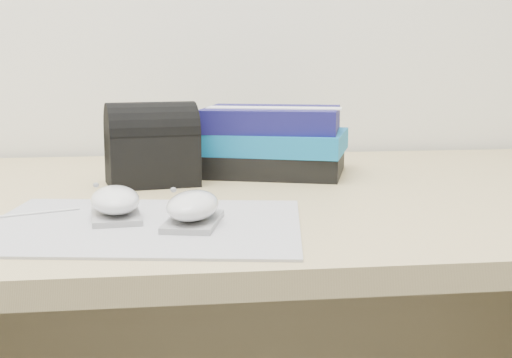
{
  "coord_description": "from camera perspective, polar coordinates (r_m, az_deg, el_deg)",
  "views": [
    {
      "loc": [
        -0.18,
        0.55,
        0.93
      ],
      "look_at": [
        -0.07,
        1.45,
        0.77
      ],
      "focal_mm": 50.0,
      "sensor_mm": 36.0,
      "label": 1
    }
  ],
  "objects": [
    {
      "name": "desk",
      "position": [
        1.19,
        2.08,
        -11.46
      ],
      "size": [
        1.6,
        0.8,
        0.73
      ],
      "color": "tan",
      "rests_on": "ground"
    },
    {
      "name": "mousepad",
      "position": [
        0.84,
        -8.97,
        -3.66
      ],
      "size": [
        0.41,
        0.34,
        0.0
      ],
      "primitive_type": "cube",
      "rotation": [
        0.0,
        0.0,
        -0.17
      ],
      "color": "gray",
      "rests_on": "desk"
    },
    {
      "name": "pouch",
      "position": [
        1.11,
        -8.35,
        2.72
      ],
      "size": [
        0.15,
        0.12,
        0.13
      ],
      "color": "black",
      "rests_on": "desk"
    },
    {
      "name": "mouse_rear",
      "position": [
        0.88,
        -11.2,
        -1.85
      ],
      "size": [
        0.07,
        0.11,
        0.04
      ],
      "color": "#959598",
      "rests_on": "mousepad"
    },
    {
      "name": "mouse_front",
      "position": [
        0.83,
        -5.07,
        -2.34
      ],
      "size": [
        0.08,
        0.12,
        0.04
      ],
      "color": "gray",
      "rests_on": "mousepad"
    },
    {
      "name": "book_stack",
      "position": [
        1.2,
        1.48,
        3.06
      ],
      "size": [
        0.28,
        0.24,
        0.11
      ],
      "color": "black",
      "rests_on": "desk"
    }
  ]
}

